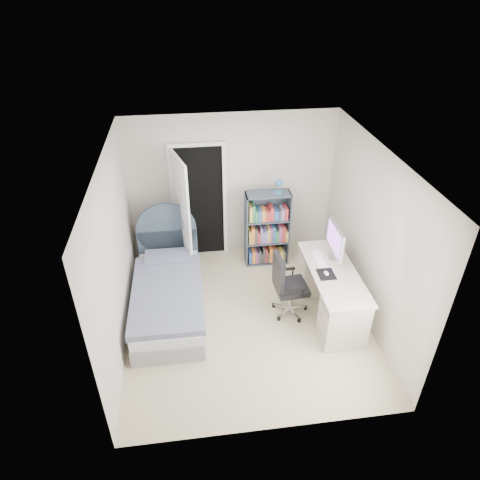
{
  "coord_description": "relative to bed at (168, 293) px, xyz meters",
  "views": [
    {
      "loc": [
        -0.72,
        -4.59,
        4.37
      ],
      "look_at": [
        -0.05,
        0.41,
        1.1
      ],
      "focal_mm": 32.0,
      "sensor_mm": 36.0,
      "label": 1
    }
  ],
  "objects": [
    {
      "name": "room_shell",
      "position": [
        1.12,
        -0.38,
        0.96
      ],
      "size": [
        3.5,
        3.7,
        2.6
      ],
      "color": "tan",
      "rests_on": "ground"
    },
    {
      "name": "bookcase",
      "position": [
        1.66,
        1.01,
        0.3
      ],
      "size": [
        0.73,
        0.31,
        1.55
      ],
      "color": "#3D4754",
      "rests_on": "ground"
    },
    {
      "name": "office_chair",
      "position": [
        1.68,
        -0.33,
        0.27
      ],
      "size": [
        0.53,
        0.54,
        1.01
      ],
      "color": "silver",
      "rests_on": "ground"
    },
    {
      "name": "desk",
      "position": [
        2.33,
        -0.42,
        0.13
      ],
      "size": [
        0.64,
        1.59,
        1.3
      ],
      "color": "beige",
      "rests_on": "ground"
    },
    {
      "name": "floor_lamp",
      "position": [
        0.28,
        0.87,
        0.24
      ],
      "size": [
        0.19,
        0.19,
        1.31
      ],
      "color": "silver",
      "rests_on": "ground"
    },
    {
      "name": "bed",
      "position": [
        0.0,
        0.0,
        0.0
      ],
      "size": [
        1.01,
        2.09,
        1.28
      ],
      "color": "gray",
      "rests_on": "ground"
    },
    {
      "name": "door",
      "position": [
        0.38,
        1.14,
        0.74
      ],
      "size": [
        0.92,
        0.81,
        2.06
      ],
      "color": "black",
      "rests_on": "ground"
    },
    {
      "name": "nightstand",
      "position": [
        0.03,
        1.22,
        0.1
      ],
      "size": [
        0.4,
        0.4,
        0.59
      ],
      "color": "tan",
      "rests_on": "ground"
    }
  ]
}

